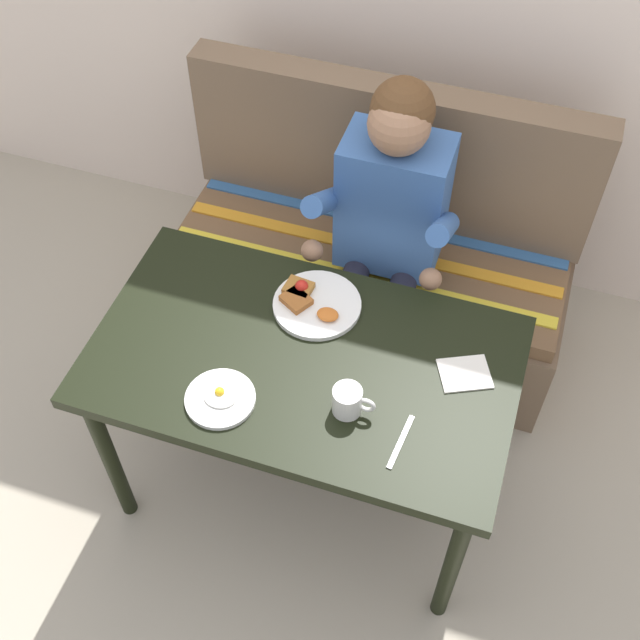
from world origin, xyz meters
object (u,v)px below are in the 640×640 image
at_px(plate_breakfast, 314,303).
at_px(coffee_mug, 348,400).
at_px(couch, 372,265).
at_px(fork, 401,442).
at_px(plate_eggs, 220,398).
at_px(table, 304,374).
at_px(person, 387,221).
at_px(napkin, 465,374).

xyz_separation_m(plate_breakfast, coffee_mug, (0.20, -0.32, 0.03)).
distance_m(couch, fork, 1.08).
height_order(plate_eggs, fork, plate_eggs).
bearing_deg(table, plate_breakfast, 99.60).
distance_m(table, person, 0.60).
distance_m(table, napkin, 0.46).
relative_size(person, napkin, 8.79).
height_order(couch, fork, couch).
relative_size(plate_eggs, napkin, 1.39).
height_order(plate_breakfast, coffee_mug, coffee_mug).
distance_m(couch, coffee_mug, 1.01).
distance_m(plate_eggs, coffee_mug, 0.34).
height_order(couch, person, person).
height_order(person, coffee_mug, person).
distance_m(table, plate_eggs, 0.28).
relative_size(table, fork, 7.06).
height_order(table, fork, fork).
bearing_deg(plate_breakfast, napkin, -12.27).
xyz_separation_m(napkin, fork, (-0.11, -0.26, -0.00)).
bearing_deg(plate_eggs, couch, 80.42).
relative_size(plate_breakfast, napkin, 1.89).
distance_m(table, fork, 0.38).
bearing_deg(couch, napkin, -56.94).
relative_size(person, plate_eggs, 6.35).
xyz_separation_m(table, napkin, (0.44, 0.09, 0.09)).
bearing_deg(coffee_mug, napkin, 37.95).
distance_m(couch, person, 0.45).
distance_m(plate_eggs, fork, 0.49).
xyz_separation_m(table, plate_eggs, (-0.16, -0.21, 0.09)).
relative_size(table, napkin, 8.70).
relative_size(couch, person, 1.19).
bearing_deg(table, plate_eggs, -128.53).
bearing_deg(coffee_mug, plate_breakfast, 122.64).
bearing_deg(coffee_mug, couch, 100.80).
bearing_deg(person, table, -97.77).
distance_m(couch, plate_breakfast, 0.71).
height_order(couch, plate_eggs, couch).
relative_size(table, person, 0.99).
bearing_deg(fork, couch, 115.39).
height_order(coffee_mug, fork, coffee_mug).
xyz_separation_m(couch, napkin, (0.44, -0.68, 0.40)).
xyz_separation_m(plate_breakfast, napkin, (0.47, -0.10, -0.01)).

